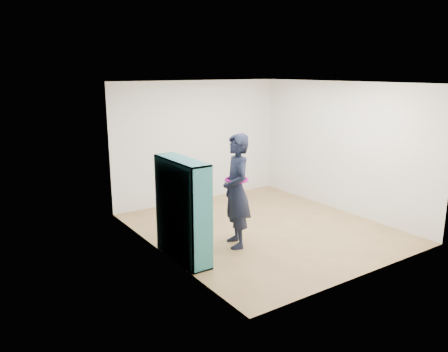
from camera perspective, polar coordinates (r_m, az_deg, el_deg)
floor at (r=8.05m, az=5.05°, el=-6.80°), size 4.50×4.50×0.00m
ceiling at (r=7.55m, az=5.47°, el=12.03°), size 4.50×4.50×0.00m
wall_left at (r=6.64m, az=-8.28°, el=0.39°), size 0.02×4.50×2.60m
wall_right at (r=9.07m, az=15.14°, el=3.63°), size 0.02×4.50×2.60m
wall_back at (r=9.52m, az=-3.33°, el=4.54°), size 4.00×0.02×2.60m
wall_front at (r=6.16m, az=18.54°, el=-1.24°), size 4.00×0.02×2.60m
bookshelf at (r=6.56m, az=-5.60°, el=-4.68°), size 0.34×1.16×1.55m
person at (r=6.98m, az=1.63°, el=-1.96°), size 0.64×0.78×1.85m
smartphone at (r=7.00m, az=0.16°, el=-0.89°), size 0.04×0.09×0.14m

